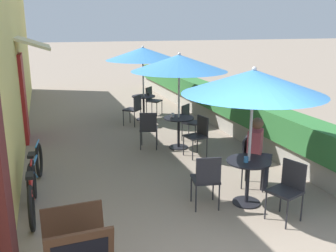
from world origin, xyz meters
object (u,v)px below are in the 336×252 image
object	(u,v)px
patio_umbrella_near	(253,82)
seated_patron_near_left	(258,150)
cafe_chair_mid_back	(198,133)
cafe_chair_mid_left	(189,119)
patio_umbrella_far	(143,54)
coffee_cup_far	(148,94)
cafe_chair_mid_right	(149,127)
coffee_cup_mid	(173,115)
patio_table_mid	(179,127)
cafe_chair_far_left	(134,107)
patio_table_near	(248,174)
coffee_cup_near	(246,159)
patio_table_far	(144,104)
cafe_chair_far_right	(152,99)
bicycle_second	(35,170)
patio_umbrella_mid	(179,63)
cafe_chair_near_right	(207,177)
cafe_chair_near_back	(288,186)
cafe_chair_near_left	(251,158)
bicycle_leaning	(32,192)

from	to	relation	value
patio_umbrella_near	seated_patron_near_left	xyz separation A→B (m)	(0.47, 0.50, -1.26)
cafe_chair_mid_back	cafe_chair_mid_left	bearing A→B (deg)	-23.62
patio_umbrella_far	coffee_cup_far	world-z (taller)	patio_umbrella_far
cafe_chair_mid_right	coffee_cup_mid	distance (m)	0.61
patio_table_mid	cafe_chair_far_left	xyz separation A→B (m)	(-0.50, 2.26, 0.02)
cafe_chair_far_left	patio_umbrella_far	bearing A→B (deg)	6.38
patio_table_near	coffee_cup_near	world-z (taller)	coffee_cup_near
patio_table_far	cafe_chair_far_right	distance (m)	0.69
seated_patron_near_left	coffee_cup_mid	world-z (taller)	seated_patron_near_left
coffee_cup_far	cafe_chair_far_left	bearing A→B (deg)	-134.03
coffee_cup_near	cafe_chair_mid_left	size ratio (longest dim) A/B	0.10
patio_table_mid	bicycle_second	world-z (taller)	bicycle_second
patio_umbrella_mid	cafe_chair_far_left	world-z (taller)	patio_umbrella_mid
cafe_chair_near_right	bicycle_second	size ratio (longest dim) A/B	0.51
cafe_chair_near_back	patio_umbrella_far	world-z (taller)	patio_umbrella_far
patio_table_mid	bicycle_second	xyz separation A→B (m)	(-3.10, -1.29, -0.16)
cafe_chair_near_left	bicycle_second	world-z (taller)	cafe_chair_near_left
patio_table_near	cafe_chair_far_left	world-z (taller)	cafe_chair_far_left
cafe_chair_far_left	bicycle_second	world-z (taller)	cafe_chair_far_left
bicycle_second	cafe_chair_near_right	bearing A→B (deg)	-26.68
cafe_chair_mid_back	cafe_chair_far_right	xyz separation A→B (m)	(0.12, 4.01, 0.00)
cafe_chair_near_back	bicycle_second	world-z (taller)	cafe_chair_near_back
cafe_chair_mid_back	bicycle_leaning	distance (m)	3.69
patio_table_near	coffee_cup_mid	distance (m)	3.07
cafe_chair_far_left	coffee_cup_far	xyz separation A→B (m)	(0.58, 0.60, 0.25)
patio_table_mid	patio_umbrella_mid	distance (m)	1.45
coffee_cup_mid	bicycle_leaning	size ratio (longest dim) A/B	0.05
cafe_chair_near_back	patio_umbrella_far	distance (m)	6.56
patio_table_near	bicycle_leaning	size ratio (longest dim) A/B	0.42
bicycle_second	seated_patron_near_left	bearing A→B (deg)	-11.46
patio_umbrella_near	coffee_cup_far	distance (m)	5.93
coffee_cup_near	coffee_cup_mid	world-z (taller)	same
cafe_chair_far_right	bicycle_leaning	distance (m)	6.56
cafe_chair_far_right	coffee_cup_near	bearing A→B (deg)	40.58
cafe_chair_near_right	coffee_cup_mid	bearing A→B (deg)	91.08
patio_umbrella_far	coffee_cup_far	xyz separation A→B (m)	(0.16, 0.05, -1.18)
bicycle_leaning	cafe_chair_near_left	bearing A→B (deg)	-2.36
coffee_cup_far	patio_table_far	bearing A→B (deg)	-163.43
coffee_cup_mid	patio_umbrella_far	world-z (taller)	patio_umbrella_far
cafe_chair_mid_back	bicycle_leaning	world-z (taller)	cafe_chair_mid_back
patio_umbrella_mid	bicycle_leaning	size ratio (longest dim) A/B	1.28
cafe_chair_mid_back	cafe_chair_far_left	world-z (taller)	same
cafe_chair_far_right	cafe_chair_mid_left	bearing A→B (deg)	46.22
cafe_chair_near_left	cafe_chair_near_right	world-z (taller)	same
cafe_chair_near_back	patio_table_mid	size ratio (longest dim) A/B	1.20
cafe_chair_mid_right	coffee_cup_mid	bearing A→B (deg)	12.69
bicycle_second	cafe_chair_near_left	bearing A→B (deg)	-10.79
patio_table_near	seated_patron_near_left	world-z (taller)	seated_patron_near_left
coffee_cup_near	cafe_chair_mid_left	bearing A→B (deg)	82.49
patio_umbrella_near	patio_umbrella_far	distance (m)	5.77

